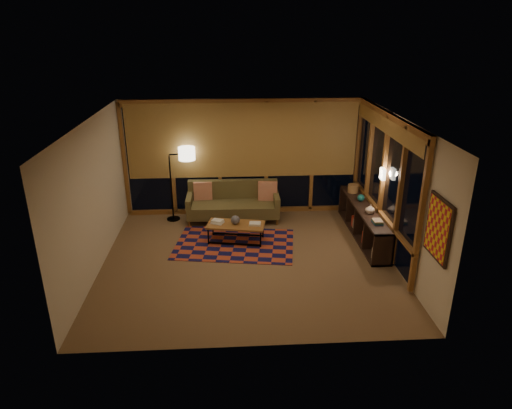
{
  "coord_description": "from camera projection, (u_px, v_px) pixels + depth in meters",
  "views": [
    {
      "loc": [
        -0.32,
        -7.73,
        4.25
      ],
      "look_at": [
        0.17,
        0.34,
        1.02
      ],
      "focal_mm": 32.0,
      "sensor_mm": 36.0,
      "label": 1
    }
  ],
  "objects": [
    {
      "name": "bookshelf",
      "position": [
        363.0,
        221.0,
        9.65
      ],
      "size": [
        0.4,
        2.7,
        0.68
      ],
      "primitive_type": null,
      "color": "black",
      "rests_on": "floor"
    },
    {
      "name": "floor_lamp",
      "position": [
        171.0,
        185.0,
        10.29
      ],
      "size": [
        0.63,
        0.47,
        1.7
      ],
      "primitive_type": null,
      "rotation": [
        0.0,
        0.0,
        0.2
      ],
      "color": "black",
      "rests_on": "floor"
    },
    {
      "name": "book_stack_a",
      "position": [
        217.0,
        222.0,
        9.42
      ],
      "size": [
        0.28,
        0.26,
        0.07
      ],
      "primitive_type": null,
      "rotation": [
        0.0,
        0.0,
        -0.43
      ],
      "color": "silver",
      "rests_on": "coffee_table"
    },
    {
      "name": "window_wall_right",
      "position": [
        382.0,
        181.0,
        8.97
      ],
      "size": [
        0.16,
        3.7,
        2.6
      ],
      "primitive_type": null,
      "color": "brown",
      "rests_on": "walls"
    },
    {
      "name": "wall_art",
      "position": [
        438.0,
        229.0,
        6.66
      ],
      "size": [
        0.06,
        0.74,
        0.94
      ],
      "primitive_type": null,
      "color": "red",
      "rests_on": "walls"
    },
    {
      "name": "book_stack_b",
      "position": [
        255.0,
        224.0,
        9.35
      ],
      "size": [
        0.28,
        0.23,
        0.05
      ],
      "primitive_type": null,
      "rotation": [
        0.0,
        0.0,
        -0.11
      ],
      "color": "silver",
      "rests_on": "coffee_table"
    },
    {
      "name": "pillow_left",
      "position": [
        203.0,
        191.0,
        10.53
      ],
      "size": [
        0.44,
        0.18,
        0.43
      ],
      "primitive_type": null,
      "rotation": [
        0.0,
        0.0,
        0.1
      ],
      "color": "red",
      "rests_on": "sofa"
    },
    {
      "name": "sofa",
      "position": [
        233.0,
        203.0,
        10.43
      ],
      "size": [
        2.08,
        0.86,
        0.85
      ],
      "primitive_type": null,
      "rotation": [
        0.0,
        0.0,
        -0.01
      ],
      "color": "brown",
      "rests_on": "floor"
    },
    {
      "name": "area_rug",
      "position": [
        235.0,
        244.0,
        9.4
      ],
      "size": [
        2.6,
        1.93,
        0.01
      ],
      "primitive_type": "cube",
      "rotation": [
        0.0,
        0.0,
        -0.15
      ],
      "color": "#B14025",
      "rests_on": "floor"
    },
    {
      "name": "teal_bowl",
      "position": [
        361.0,
        198.0,
        9.78
      ],
      "size": [
        0.16,
        0.16,
        0.15
      ],
      "primitive_type": "sphere",
      "rotation": [
        0.0,
        0.0,
        0.03
      ],
      "color": "#145E5C",
      "rests_on": "bookshelf"
    },
    {
      "name": "ceiling",
      "position": [
        247.0,
        121.0,
        7.76
      ],
      "size": [
        5.5,
        5.0,
        0.01
      ],
      "primitive_type": "cube",
      "color": "silver",
      "rests_on": "walls"
    },
    {
      "name": "coffee_table",
      "position": [
        236.0,
        233.0,
        9.47
      ],
      "size": [
        1.25,
        0.74,
        0.39
      ],
      "primitive_type": null,
      "rotation": [
        0.0,
        0.0,
        -0.18
      ],
      "color": "brown",
      "rests_on": "floor"
    },
    {
      "name": "ceramic_pot",
      "position": [
        235.0,
        220.0,
        9.37
      ],
      "size": [
        0.21,
        0.21,
        0.19
      ],
      "primitive_type": "sphere",
      "rotation": [
        0.0,
        0.0,
        0.14
      ],
      "color": "#2E2D35",
      "rests_on": "coffee_table"
    },
    {
      "name": "vase",
      "position": [
        370.0,
        209.0,
        9.15
      ],
      "size": [
        0.23,
        0.23,
        0.2
      ],
      "primitive_type": "imported",
      "rotation": [
        0.0,
        0.0,
        0.3
      ],
      "color": "#C0AA95",
      "rests_on": "bookshelf"
    },
    {
      "name": "shelf_book_stack",
      "position": [
        377.0,
        222.0,
        8.71
      ],
      "size": [
        0.23,
        0.28,
        0.07
      ],
      "primitive_type": null,
      "rotation": [
        0.0,
        0.0,
        0.29
      ],
      "color": "silver",
      "rests_on": "bookshelf"
    },
    {
      "name": "walls",
      "position": [
        248.0,
        195.0,
        8.26
      ],
      "size": [
        5.51,
        5.01,
        2.7
      ],
      "color": "beige",
      "rests_on": "floor"
    },
    {
      "name": "floor",
      "position": [
        248.0,
        260.0,
        8.76
      ],
      "size": [
        5.5,
        5.0,
        0.01
      ],
      "primitive_type": "cube",
      "color": "brown",
      "rests_on": "ground"
    },
    {
      "name": "window_wall_back",
      "position": [
        243.0,
        158.0,
        10.51
      ],
      "size": [
        5.3,
        0.16,
        2.6
      ],
      "primitive_type": null,
      "color": "brown",
      "rests_on": "walls"
    },
    {
      "name": "basket",
      "position": [
        353.0,
        188.0,
        10.31
      ],
      "size": [
        0.28,
        0.28,
        0.18
      ],
      "primitive_type": "cylinder",
      "rotation": [
        0.0,
        0.0,
        -0.2
      ],
      "color": "#9C7245",
      "rests_on": "bookshelf"
    },
    {
      "name": "pillow_right",
      "position": [
        268.0,
        191.0,
        10.5
      ],
      "size": [
        0.45,
        0.2,
        0.44
      ],
      "primitive_type": null,
      "rotation": [
        0.0,
        0.0,
        -0.12
      ],
      "color": "red",
      "rests_on": "sofa"
    },
    {
      "name": "wall_sconce",
      "position": [
        383.0,
        174.0,
        8.75
      ],
      "size": [
        0.12,
        0.18,
        0.22
      ],
      "primitive_type": null,
      "color": "white",
      "rests_on": "walls"
    }
  ]
}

